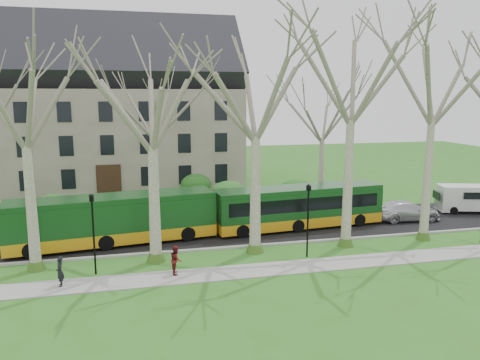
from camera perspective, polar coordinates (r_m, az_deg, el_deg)
The scene contains 15 objects.
ground at distance 27.77m, azimuth -4.41°, elevation -9.58°, with size 120.00×120.00×0.00m, color #346A1E.
sidewalk at distance 25.45m, azimuth -3.53°, elevation -11.39°, with size 70.00×2.00×0.06m, color gray.
road at distance 32.94m, azimuth -5.88°, elevation -6.35°, with size 80.00×8.00×0.06m, color black.
curb at distance 29.15m, azimuth -4.87°, elevation -8.47°, with size 80.00×0.25×0.14m, color #A5A39E.
building at distance 49.90m, azimuth -15.76°, elevation 8.33°, with size 26.50×12.20×16.00m.
tree_row_verge at distance 26.53m, azimuth -4.71°, elevation 5.01°, with size 49.00×7.00×14.00m.
tree_row_far at distance 37.08m, azimuth -9.20°, elevation 4.85°, with size 33.00×7.00×12.00m.
lamp_row at distance 26.05m, azimuth -4.15°, elevation -4.99°, with size 36.22×0.22×4.30m.
hedges at distance 40.72m, azimuth -13.99°, elevation -1.97°, with size 30.60×8.60×2.00m.
bus_lead at distance 30.92m, azimuth -15.12°, elevation -4.61°, with size 12.85×2.68×3.21m, color #124218, non-canonical shape.
bus_follow at distance 33.75m, azimuth 7.19°, elevation -3.22°, with size 12.25×2.55×3.06m, color #124218, non-canonical shape.
sedan at distance 37.77m, azimuth 19.62°, elevation -3.54°, with size 2.06×5.07×1.47m, color silver.
van_a at distance 42.27m, azimuth 26.29°, elevation -2.08°, with size 5.04×1.83×2.20m, color silver, non-canonical shape.
pedestrian_a at distance 25.25m, azimuth -21.10°, elevation -10.35°, with size 0.56×0.37×1.53m, color black.
pedestrian_b at distance 25.39m, azimuth -7.79°, elevation -9.60°, with size 0.75×0.58×1.54m, color #5A1416.
Camera 1 is at (-3.88, -25.84, 9.41)m, focal length 35.00 mm.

